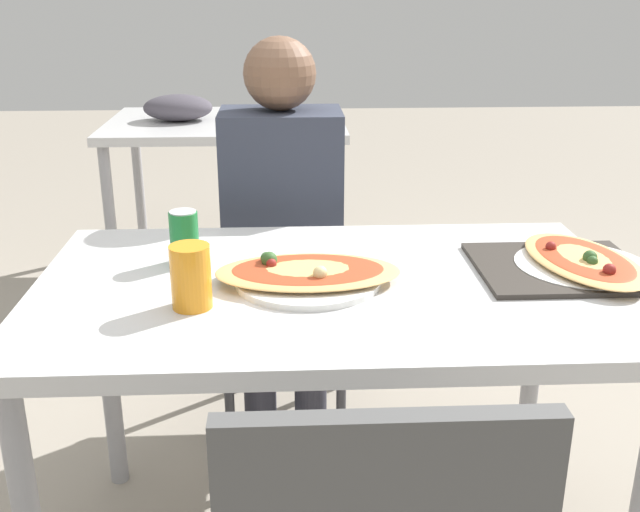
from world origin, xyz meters
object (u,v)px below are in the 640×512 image
object	(u,v)px
person_seated	(282,212)
soda_can	(184,237)
dining_table	(332,313)
chair_far_seated	(283,259)
pizza_main	(307,274)
drink_glass	(191,277)
pizza_second	(583,262)

from	to	relation	value
person_seated	soda_can	bearing A→B (deg)	64.73
dining_table	chair_far_seated	size ratio (longest dim) A/B	1.38
chair_far_seated	soda_can	size ratio (longest dim) A/B	7.49
person_seated	soda_can	size ratio (longest dim) A/B	9.77
pizza_main	drink_glass	bearing A→B (deg)	-152.81
person_seated	pizza_main	world-z (taller)	person_seated
dining_table	chair_far_seated	world-z (taller)	chair_far_seated
dining_table	chair_far_seated	xyz separation A→B (m)	(-0.11, 0.72, -0.14)
soda_can	drink_glass	xyz separation A→B (m)	(0.04, -0.25, 0.00)
drink_glass	pizza_second	world-z (taller)	drink_glass
chair_far_seated	drink_glass	bearing A→B (deg)	77.95
person_seated	pizza_main	bearing A→B (deg)	95.09
pizza_main	pizza_second	bearing A→B (deg)	3.86
dining_table	pizza_second	size ratio (longest dim) A/B	3.17
person_seated	drink_glass	size ratio (longest dim) A/B	9.37
pizza_main	pizza_second	size ratio (longest dim) A/B	0.99
chair_far_seated	pizza_main	size ratio (longest dim) A/B	2.33
chair_far_seated	pizza_second	distance (m)	0.99
chair_far_seated	drink_glass	world-z (taller)	chair_far_seated
person_seated	dining_table	bearing A→B (deg)	100.06
person_seated	soda_can	xyz separation A→B (m)	(-0.22, -0.47, 0.09)
chair_far_seated	drink_glass	size ratio (longest dim) A/B	7.19
pizza_main	pizza_second	xyz separation A→B (m)	(0.63, 0.04, -0.00)
pizza_main	chair_far_seated	bearing A→B (deg)	94.26
pizza_main	soda_can	size ratio (longest dim) A/B	3.22
drink_glass	person_seated	bearing A→B (deg)	76.07
chair_far_seated	pizza_main	world-z (taller)	chair_far_seated
soda_can	pizza_main	bearing A→B (deg)	-25.50
chair_far_seated	drink_glass	xyz separation A→B (m)	(-0.18, -0.85, 0.28)
chair_far_seated	dining_table	bearing A→B (deg)	98.46
soda_can	drink_glass	bearing A→B (deg)	-80.22
chair_far_seated	pizza_second	bearing A→B (deg)	134.86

